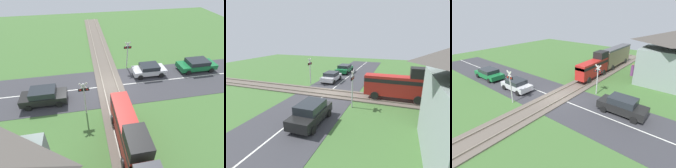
# 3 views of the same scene
# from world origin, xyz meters

# --- Properties ---
(ground_plane) EXTENTS (60.00, 60.00, 0.00)m
(ground_plane) POSITION_xyz_m (0.00, 0.00, 0.00)
(ground_plane) COLOR #426B33
(road_surface) EXTENTS (48.00, 6.40, 0.02)m
(road_surface) POSITION_xyz_m (0.00, 0.00, 0.01)
(road_surface) COLOR #38383D
(road_surface) RESTS_ON ground_plane
(track_bed) EXTENTS (2.80, 48.00, 0.24)m
(track_bed) POSITION_xyz_m (0.00, 0.00, 0.07)
(track_bed) COLOR #665B51
(track_bed) RESTS_ON ground_plane
(train) EXTENTS (1.58, 14.18, 3.18)m
(train) POSITION_xyz_m (0.00, 11.41, 1.87)
(train) COLOR red
(train) RESTS_ON track_bed
(car_near_crossing) EXTENTS (3.81, 1.91, 1.32)m
(car_near_crossing) POSITION_xyz_m (-4.84, -1.44, 0.71)
(car_near_crossing) COLOR silver
(car_near_crossing) RESTS_ON ground_plane
(car_far_side) EXTENTS (4.18, 1.89, 1.58)m
(car_far_side) POSITION_xyz_m (6.49, 1.44, 0.82)
(car_far_side) COLOR black
(car_far_side) RESTS_ON ground_plane
(car_behind_queue) EXTENTS (4.52, 2.05, 1.34)m
(car_behind_queue) POSITION_xyz_m (-10.89, -1.44, 0.72)
(car_behind_queue) COLOR #197038
(car_behind_queue) RESTS_ON ground_plane
(crossing_signal_west_approach) EXTENTS (0.90, 0.18, 3.37)m
(crossing_signal_west_approach) POSITION_xyz_m (-2.74, -3.52, 2.15)
(crossing_signal_west_approach) COLOR #B7B7B7
(crossing_signal_west_approach) RESTS_ON ground_plane
(crossing_signal_east_approach) EXTENTS (0.90, 0.18, 3.37)m
(crossing_signal_east_approach) POSITION_xyz_m (2.74, 3.52, 2.15)
(crossing_signal_east_approach) COLOR #B7B7B7
(crossing_signal_east_approach) RESTS_ON ground_plane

